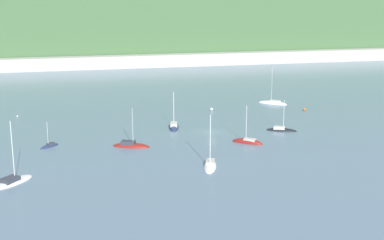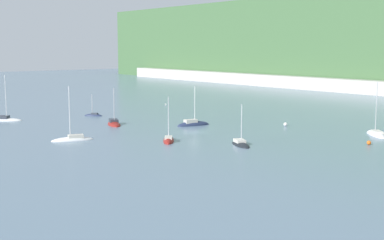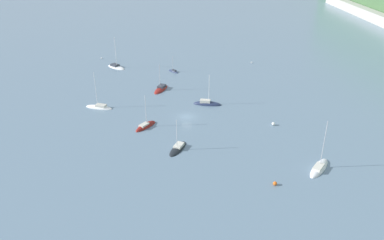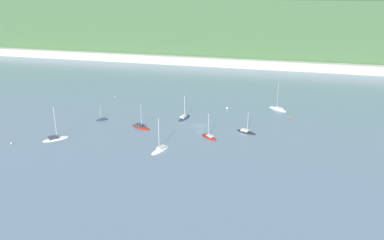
{
  "view_description": "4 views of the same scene",
  "coord_description": "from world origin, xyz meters",
  "px_view_note": "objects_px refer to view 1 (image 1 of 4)",
  "views": [
    {
      "loc": [
        -31.12,
        -117.68,
        33.36
      ],
      "look_at": [
        -4.49,
        1.04,
        2.96
      ],
      "focal_mm": 50.0,
      "sensor_mm": 36.0,
      "label": 1
    },
    {
      "loc": [
        86.26,
        -68.07,
        17.65
      ],
      "look_at": [
        -6.72,
        4.78,
        1.48
      ],
      "focal_mm": 50.0,
      "sensor_mm": 36.0,
      "label": 2
    },
    {
      "loc": [
        89.05,
        -1.61,
        42.72
      ],
      "look_at": [
        4.74,
        1.26,
        1.37
      ],
      "focal_mm": 35.0,
      "sensor_mm": 36.0,
      "label": 3
    },
    {
      "loc": [
        30.06,
        -121.85,
        46.25
      ],
      "look_at": [
        -2.22,
        -3.54,
        3.18
      ],
      "focal_mm": 35.0,
      "sensor_mm": 36.0,
      "label": 4
    }
  ],
  "objects_px": {
    "sailboat_3": "(49,146)",
    "sailboat_6": "(273,103)",
    "sailboat_2": "(210,166)",
    "sailboat_4": "(174,127)",
    "sailboat_0": "(281,130)",
    "mooring_buoy_2": "(212,109)",
    "mooring_buoy_3": "(304,109)",
    "sailboat_5": "(13,182)",
    "sailboat_1": "(131,146)",
    "mooring_buoy_0": "(17,116)",
    "sailboat_7": "(248,143)"
  },
  "relations": [
    {
      "from": "sailboat_1",
      "to": "sailboat_6",
      "type": "height_order",
      "value": "sailboat_6"
    },
    {
      "from": "sailboat_6",
      "to": "mooring_buoy_3",
      "type": "xyz_separation_m",
      "value": [
        5.31,
        -10.36,
        0.31
      ]
    },
    {
      "from": "sailboat_3",
      "to": "sailboat_6",
      "type": "relative_size",
      "value": 0.53
    },
    {
      "from": "sailboat_4",
      "to": "sailboat_6",
      "type": "distance_m",
      "value": 39.31
    },
    {
      "from": "sailboat_7",
      "to": "mooring_buoy_2",
      "type": "height_order",
      "value": "sailboat_7"
    },
    {
      "from": "sailboat_2",
      "to": "sailboat_3",
      "type": "height_order",
      "value": "sailboat_2"
    },
    {
      "from": "mooring_buoy_3",
      "to": "sailboat_5",
      "type": "bearing_deg",
      "value": -150.75
    },
    {
      "from": "sailboat_2",
      "to": "mooring_buoy_2",
      "type": "relative_size",
      "value": 13.26
    },
    {
      "from": "sailboat_0",
      "to": "sailboat_4",
      "type": "distance_m",
      "value": 25.9
    },
    {
      "from": "sailboat_4",
      "to": "sailboat_7",
      "type": "height_order",
      "value": "sailboat_4"
    },
    {
      "from": "sailboat_0",
      "to": "sailboat_3",
      "type": "distance_m",
      "value": 53.61
    },
    {
      "from": "sailboat_2",
      "to": "sailboat_0",
      "type": "bearing_deg",
      "value": 151.09
    },
    {
      "from": "sailboat_6",
      "to": "mooring_buoy_0",
      "type": "distance_m",
      "value": 71.68
    },
    {
      "from": "sailboat_2",
      "to": "sailboat_6",
      "type": "height_order",
      "value": "sailboat_6"
    },
    {
      "from": "sailboat_7",
      "to": "mooring_buoy_0",
      "type": "bearing_deg",
      "value": 2.39
    },
    {
      "from": "sailboat_4",
      "to": "sailboat_5",
      "type": "bearing_deg",
      "value": 142.85
    },
    {
      "from": "sailboat_1",
      "to": "sailboat_4",
      "type": "distance_m",
      "value": 18.1
    },
    {
      "from": "sailboat_3",
      "to": "sailboat_7",
      "type": "relative_size",
      "value": 0.65
    },
    {
      "from": "sailboat_2",
      "to": "sailboat_1",
      "type": "bearing_deg",
      "value": -123.48
    },
    {
      "from": "sailboat_2",
      "to": "sailboat_4",
      "type": "height_order",
      "value": "sailboat_2"
    },
    {
      "from": "sailboat_2",
      "to": "sailboat_6",
      "type": "xyz_separation_m",
      "value": [
        32.14,
        50.78,
        -0.03
      ]
    },
    {
      "from": "sailboat_4",
      "to": "sailboat_6",
      "type": "bearing_deg",
      "value": -47.23
    },
    {
      "from": "mooring_buoy_3",
      "to": "sailboat_3",
      "type": "bearing_deg",
      "value": -163.48
    },
    {
      "from": "sailboat_3",
      "to": "sailboat_6",
      "type": "height_order",
      "value": "sailboat_6"
    },
    {
      "from": "mooring_buoy_2",
      "to": "sailboat_5",
      "type": "bearing_deg",
      "value": -135.97
    },
    {
      "from": "sailboat_0",
      "to": "mooring_buoy_0",
      "type": "bearing_deg",
      "value": -179.06
    },
    {
      "from": "sailboat_7",
      "to": "sailboat_2",
      "type": "bearing_deg",
      "value": 86.01
    },
    {
      "from": "sailboat_2",
      "to": "sailboat_5",
      "type": "height_order",
      "value": "sailboat_5"
    },
    {
      "from": "mooring_buoy_2",
      "to": "sailboat_6",
      "type": "bearing_deg",
      "value": 13.77
    },
    {
      "from": "sailboat_6",
      "to": "mooring_buoy_0",
      "type": "height_order",
      "value": "sailboat_6"
    },
    {
      "from": "sailboat_1",
      "to": "sailboat_5",
      "type": "bearing_deg",
      "value": -121.41
    },
    {
      "from": "sailboat_1",
      "to": "sailboat_5",
      "type": "height_order",
      "value": "sailboat_5"
    },
    {
      "from": "sailboat_2",
      "to": "sailboat_6",
      "type": "bearing_deg",
      "value": 165.49
    },
    {
      "from": "sailboat_4",
      "to": "sailboat_5",
      "type": "relative_size",
      "value": 0.84
    },
    {
      "from": "sailboat_6",
      "to": "sailboat_1",
      "type": "bearing_deg",
      "value": 74.56
    },
    {
      "from": "sailboat_1",
      "to": "sailboat_7",
      "type": "xyz_separation_m",
      "value": [
        25.34,
        -2.8,
        -0.04
      ]
    },
    {
      "from": "sailboat_5",
      "to": "mooring_buoy_3",
      "type": "xyz_separation_m",
      "value": [
        73.35,
        41.08,
        0.25
      ]
    },
    {
      "from": "sailboat_1",
      "to": "mooring_buoy_3",
      "type": "bearing_deg",
      "value": 46.44
    },
    {
      "from": "sailboat_2",
      "to": "mooring_buoy_3",
      "type": "xyz_separation_m",
      "value": [
        37.45,
        40.42,
        0.28
      ]
    },
    {
      "from": "sailboat_0",
      "to": "sailboat_4",
      "type": "height_order",
      "value": "sailboat_4"
    },
    {
      "from": "sailboat_5",
      "to": "sailboat_7",
      "type": "distance_m",
      "value": 50.09
    },
    {
      "from": "sailboat_5",
      "to": "mooring_buoy_3",
      "type": "distance_m",
      "value": 84.07
    },
    {
      "from": "sailboat_0",
      "to": "sailboat_7",
      "type": "bearing_deg",
      "value": -119.21
    },
    {
      "from": "sailboat_6",
      "to": "mooring_buoy_0",
      "type": "bearing_deg",
      "value": 38.46
    },
    {
      "from": "sailboat_5",
      "to": "mooring_buoy_0",
      "type": "relative_size",
      "value": 23.17
    },
    {
      "from": "sailboat_0",
      "to": "sailboat_5",
      "type": "xyz_separation_m",
      "value": [
        -59.11,
        -22.52,
        0.04
      ]
    },
    {
      "from": "mooring_buoy_0",
      "to": "mooring_buoy_2",
      "type": "height_order",
      "value": "mooring_buoy_2"
    },
    {
      "from": "sailboat_0",
      "to": "sailboat_3",
      "type": "xyz_separation_m",
      "value": [
        -53.59,
        -1.56,
        -0.01
      ]
    },
    {
      "from": "sailboat_4",
      "to": "mooring_buoy_3",
      "type": "bearing_deg",
      "value": -64.05
    },
    {
      "from": "sailboat_0",
      "to": "mooring_buoy_2",
      "type": "bearing_deg",
      "value": 139.26
    }
  ]
}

